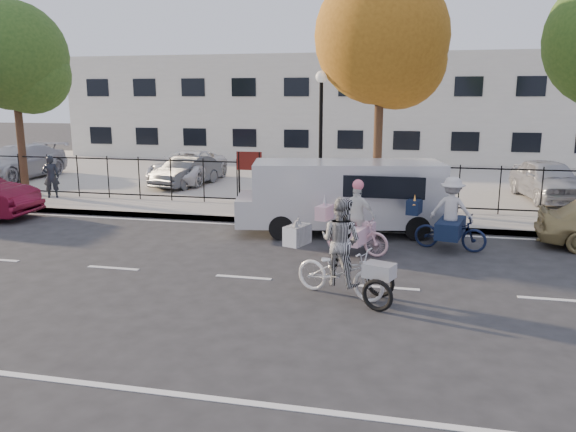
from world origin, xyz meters
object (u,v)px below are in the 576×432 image
(zebra_trike, at_px, (341,259))
(lot_car_b, at_px, (188,167))
(white_van, at_px, (343,194))
(pedestrian, at_px, (51,177))
(lot_car_c, at_px, (187,171))
(unicorn_bike, at_px, (356,227))
(bull_bike, at_px, (450,221))
(lot_car_d, at_px, (548,180))
(lamppost, at_px, (321,116))
(lot_car_a, at_px, (18,162))

(zebra_trike, relative_size, lot_car_b, 0.47)
(white_van, height_order, pedestrian, white_van)
(lot_car_c, bearing_deg, unicorn_bike, -34.93)
(bull_bike, height_order, lot_car_d, bull_bike)
(lot_car_b, bearing_deg, lot_car_c, -69.92)
(lot_car_b, bearing_deg, unicorn_bike, -48.42)
(zebra_trike, distance_m, pedestrian, 13.55)
(lamppost, relative_size, pedestrian, 2.85)
(lot_car_a, bearing_deg, lamppost, -14.29)
(lamppost, xyz_separation_m, pedestrian, (-9.71, 0.00, -2.20))
(pedestrian, bearing_deg, lot_car_a, -69.16)
(lamppost, height_order, lot_car_a, lamppost)
(unicorn_bike, relative_size, lot_car_d, 0.44)
(lot_car_b, distance_m, lot_car_c, 1.00)
(pedestrian, xyz_separation_m, lot_car_c, (3.67, 3.57, -0.17))
(unicorn_bike, height_order, lot_car_b, unicorn_bike)
(lamppost, height_order, pedestrian, lamppost)
(unicorn_bike, bearing_deg, white_van, 30.46)
(unicorn_bike, height_order, pedestrian, unicorn_bike)
(bull_bike, distance_m, lot_car_b, 13.03)
(lamppost, distance_m, lot_car_b, 8.16)
(lot_car_b, height_order, lot_car_d, lot_car_d)
(lot_car_c, bearing_deg, bull_bike, -24.31)
(zebra_trike, relative_size, pedestrian, 1.45)
(bull_bike, relative_size, lot_car_c, 0.56)
(lot_car_d, bearing_deg, lot_car_c, 171.48)
(pedestrian, xyz_separation_m, lot_car_d, (17.21, 3.37, -0.05))
(white_van, height_order, lot_car_c, white_van)
(unicorn_bike, bearing_deg, zebra_trike, -164.22)
(unicorn_bike, height_order, lot_car_c, unicorn_bike)
(white_van, distance_m, lot_car_a, 16.30)
(bull_bike, distance_m, lot_car_a, 19.33)
(lamppost, distance_m, lot_car_d, 8.53)
(unicorn_bike, relative_size, bull_bike, 0.92)
(lot_car_d, bearing_deg, unicorn_bike, -134.40)
(lot_car_c, bearing_deg, lot_car_d, 10.89)
(lot_car_a, xyz_separation_m, lot_car_c, (7.99, -0.26, -0.15))
(zebra_trike, height_order, lot_car_a, zebra_trike)
(lot_car_a, bearing_deg, bull_bike, -21.61)
(lamppost, bearing_deg, lot_car_a, 164.71)
(lamppost, bearing_deg, zebra_trike, -77.81)
(lamppost, distance_m, bull_bike, 5.75)
(lamppost, xyz_separation_m, lot_car_d, (7.50, 3.37, -2.25))
(lot_car_a, xyz_separation_m, lot_car_d, (21.54, -0.46, -0.03))
(zebra_trike, height_order, lot_car_d, zebra_trike)
(zebra_trike, relative_size, unicorn_bike, 1.19)
(lamppost, bearing_deg, white_van, -66.53)
(white_van, bearing_deg, lamppost, 101.97)
(white_van, xyz_separation_m, pedestrian, (-10.74, 2.37, -0.18))
(lot_car_a, bearing_deg, pedestrian, -40.56)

